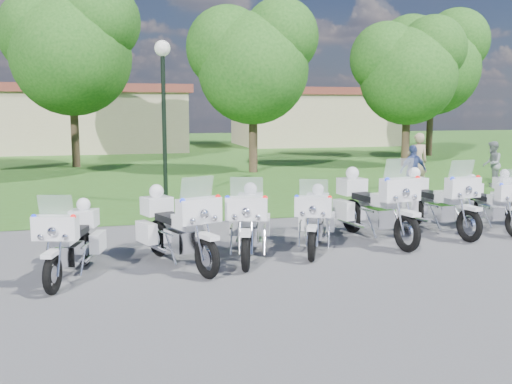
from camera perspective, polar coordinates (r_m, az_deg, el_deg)
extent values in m
plane|color=#56575B|center=(11.10, 4.11, -5.64)|extent=(100.00, 100.00, 0.00)
cube|color=#375E1D|center=(37.48, -8.77, 4.18)|extent=(100.00, 48.00, 0.01)
torus|color=black|center=(8.86, -19.68, -7.77)|extent=(0.26, 0.61, 0.60)
torus|color=black|center=(10.26, -16.74, -5.45)|extent=(0.26, 0.61, 0.60)
cube|color=white|center=(8.76, -19.82, -5.82)|extent=(0.26, 0.42, 0.06)
cube|color=white|center=(8.89, -19.43, -3.39)|extent=(0.68, 0.37, 0.36)
cube|color=silver|center=(8.89, -19.41, -1.33)|extent=(0.52, 0.23, 0.34)
sphere|color=red|center=(8.72, -17.82, -2.40)|extent=(0.08, 0.08, 0.08)
sphere|color=#1426E5|center=(8.92, -21.34, -2.34)|extent=(0.08, 0.08, 0.08)
cube|color=silver|center=(9.54, -18.09, -5.87)|extent=(0.42, 0.56, 0.31)
cube|color=white|center=(9.27, -18.61, -4.30)|extent=(0.40, 0.53, 0.20)
cube|color=black|center=(9.72, -17.67, -3.79)|extent=(0.44, 0.62, 0.11)
cube|color=white|center=(10.02, -15.52, -4.83)|extent=(0.27, 0.49, 0.32)
cube|color=white|center=(10.18, -18.45, -4.74)|extent=(0.27, 0.49, 0.32)
cube|color=white|center=(10.17, -16.82, -2.50)|extent=(0.51, 0.46, 0.29)
sphere|color=white|center=(10.13, -16.87, -1.20)|extent=(0.23, 0.23, 0.23)
torus|color=black|center=(9.13, -4.92, -6.58)|extent=(0.38, 0.68, 0.68)
torus|color=black|center=(10.60, -9.74, -4.56)|extent=(0.38, 0.68, 0.68)
cube|color=white|center=(9.03, -4.88, -4.44)|extent=(0.34, 0.48, 0.07)
cube|color=white|center=(9.16, -5.73, -1.86)|extent=(0.77, 0.50, 0.40)
cube|color=silver|center=(9.16, -5.95, 0.37)|extent=(0.57, 0.33, 0.38)
sphere|color=red|center=(9.25, -3.82, -0.54)|extent=(0.09, 0.09, 0.09)
sphere|color=#1426E5|center=(8.92, -7.34, -0.91)|extent=(0.09, 0.09, 0.09)
cube|color=silver|center=(9.84, -7.58, -4.79)|extent=(0.53, 0.65, 0.34)
cube|color=white|center=(9.56, -6.93, -3.00)|extent=(0.50, 0.61, 0.22)
cube|color=black|center=(10.03, -8.45, -2.60)|extent=(0.55, 0.71, 0.12)
cube|color=white|center=(10.56, -7.92, -3.61)|extent=(0.37, 0.56, 0.36)
cube|color=white|center=(10.30, -10.91, -3.99)|extent=(0.37, 0.56, 0.36)
cube|color=white|center=(10.51, -9.89, -1.36)|extent=(0.60, 0.56, 0.32)
sphere|color=white|center=(10.47, -9.93, 0.06)|extent=(0.26, 0.26, 0.26)
torus|color=black|center=(9.47, -1.03, -6.08)|extent=(0.30, 0.66, 0.65)
torus|color=black|center=(11.08, -0.56, -3.94)|extent=(0.30, 0.66, 0.65)
cube|color=white|center=(9.37, -1.04, -4.09)|extent=(0.29, 0.46, 0.07)
cube|color=white|center=(9.54, -0.97, -1.65)|extent=(0.74, 0.42, 0.39)
cube|color=silver|center=(9.54, -0.95, 0.43)|extent=(0.56, 0.26, 0.37)
sphere|color=red|center=(9.44, 0.90, -0.62)|extent=(0.09, 0.09, 0.09)
sphere|color=#1426E5|center=(9.47, -2.87, -0.60)|extent=(0.09, 0.09, 0.09)
cube|color=silver|center=(10.27, -0.77, -4.26)|extent=(0.47, 0.62, 0.33)
cube|color=white|center=(9.97, -0.84, -2.64)|extent=(0.44, 0.57, 0.21)
cube|color=black|center=(10.49, -0.69, -2.20)|extent=(0.49, 0.67, 0.12)
cube|color=white|center=(10.89, 0.94, -3.26)|extent=(0.31, 0.54, 0.35)
cube|color=white|center=(10.92, -2.13, -3.24)|extent=(0.31, 0.54, 0.35)
cube|color=white|center=(11.00, -0.56, -0.98)|extent=(0.56, 0.50, 0.31)
sphere|color=white|center=(10.96, -0.56, 0.33)|extent=(0.25, 0.25, 0.25)
torus|color=black|center=(10.12, 5.61, -5.30)|extent=(0.35, 0.60, 0.61)
torus|color=black|center=(11.62, 6.15, -3.52)|extent=(0.35, 0.60, 0.61)
cube|color=white|center=(10.03, 5.62, -3.56)|extent=(0.31, 0.43, 0.06)
cube|color=white|center=(10.19, 5.74, -1.46)|extent=(0.68, 0.46, 0.36)
cube|color=silver|center=(10.20, 5.79, 0.35)|extent=(0.51, 0.30, 0.34)
sphere|color=red|center=(10.10, 7.38, -0.59)|extent=(0.08, 0.08, 0.08)
sphere|color=#1426E5|center=(10.14, 4.10, -0.51)|extent=(0.08, 0.08, 0.08)
cube|color=silver|center=(10.87, 5.91, -3.77)|extent=(0.49, 0.59, 0.31)
cube|color=white|center=(10.59, 5.86, -2.33)|extent=(0.45, 0.55, 0.20)
cube|color=black|center=(11.07, 6.03, -1.96)|extent=(0.51, 0.64, 0.11)
cube|color=white|center=(11.45, 7.48, -2.94)|extent=(0.34, 0.50, 0.33)
cube|color=white|center=(11.48, 4.76, -2.86)|extent=(0.34, 0.50, 0.33)
cube|color=white|center=(11.55, 6.20, -0.89)|extent=(0.54, 0.51, 0.29)
sphere|color=white|center=(11.52, 6.22, 0.26)|extent=(0.24, 0.24, 0.24)
torus|color=black|center=(11.11, 14.86, -3.98)|extent=(0.26, 0.75, 0.74)
torus|color=black|center=(12.59, 9.59, -2.37)|extent=(0.26, 0.75, 0.74)
cube|color=white|center=(11.02, 15.01, -2.05)|extent=(0.28, 0.51, 0.08)
cube|color=white|center=(11.17, 14.21, 0.23)|extent=(0.82, 0.39, 0.44)
cube|color=silver|center=(11.17, 14.07, 2.23)|extent=(0.63, 0.23, 0.41)
sphere|color=red|center=(11.31, 15.86, 1.33)|extent=(0.10, 0.10, 0.10)
sphere|color=#1426E5|center=(10.88, 13.00, 1.17)|extent=(0.10, 0.10, 0.10)
cube|color=silver|center=(11.83, 12.01, -2.48)|extent=(0.47, 0.67, 0.37)
cube|color=white|center=(11.55, 12.83, -0.83)|extent=(0.44, 0.62, 0.24)
cube|color=black|center=(12.03, 11.16, -0.52)|extent=(0.48, 0.73, 0.13)
cube|color=white|center=(12.60, 11.27, -1.54)|extent=(0.29, 0.60, 0.40)
cube|color=white|center=(12.24, 8.74, -1.77)|extent=(0.29, 0.60, 0.40)
cube|color=white|center=(12.51, 9.58, 0.57)|extent=(0.59, 0.52, 0.35)
sphere|color=white|center=(12.48, 9.61, 1.87)|extent=(0.29, 0.29, 0.29)
torus|color=black|center=(12.30, 20.54, -3.15)|extent=(0.24, 0.70, 0.69)
torus|color=black|center=(13.61, 15.51, -1.85)|extent=(0.24, 0.70, 0.69)
cube|color=white|center=(12.22, 20.70, -1.50)|extent=(0.25, 0.48, 0.07)
cube|color=white|center=(12.35, 19.97, 0.43)|extent=(0.77, 0.36, 0.41)
cube|color=silver|center=(12.35, 19.86, 2.13)|extent=(0.59, 0.21, 0.39)
sphere|color=red|center=(12.51, 21.33, 1.36)|extent=(0.09, 0.09, 0.09)
sphere|color=#1426E5|center=(12.06, 19.05, 1.24)|extent=(0.09, 0.09, 0.09)
cube|color=silver|center=(12.93, 17.86, -1.91)|extent=(0.43, 0.62, 0.35)
cube|color=white|center=(12.69, 18.66, -0.48)|extent=(0.41, 0.58, 0.23)
cube|color=black|center=(13.11, 17.06, -0.23)|extent=(0.44, 0.69, 0.12)
cube|color=white|center=(13.65, 16.96, -1.13)|extent=(0.26, 0.56, 0.37)
cube|color=white|center=(13.27, 14.89, -1.31)|extent=(0.26, 0.56, 0.37)
cube|color=white|center=(13.54, 15.53, 0.71)|extent=(0.55, 0.48, 0.33)
sphere|color=white|center=(13.51, 15.57, 1.84)|extent=(0.27, 0.27, 0.27)
torus|color=black|center=(14.26, 20.65, -1.82)|extent=(0.13, 0.60, 0.60)
cube|color=white|center=(13.14, 24.13, -0.01)|extent=(0.65, 0.23, 0.36)
cube|color=silver|center=(13.14, 24.06, 1.37)|extent=(0.50, 0.12, 0.34)
sphere|color=#1426E5|center=(12.90, 23.34, 0.66)|extent=(0.08, 0.08, 0.08)
cube|color=silver|center=(13.66, 22.48, -1.89)|extent=(0.31, 0.51, 0.30)
cube|color=white|center=(13.44, 23.11, -0.73)|extent=(0.30, 0.47, 0.20)
cube|color=black|center=(13.82, 21.88, -0.50)|extent=(0.32, 0.56, 0.11)
cube|color=white|center=(14.29, 21.87, -1.25)|extent=(0.17, 0.47, 0.32)
cube|color=white|center=(13.97, 20.11, -1.36)|extent=(0.17, 0.47, 0.32)
cube|color=white|center=(14.20, 20.70, 0.29)|extent=(0.44, 0.37, 0.29)
sphere|color=white|center=(14.17, 20.75, 1.22)|extent=(0.23, 0.23, 0.23)
torus|color=black|center=(15.66, 23.51, -1.10)|extent=(0.18, 0.61, 0.60)
cube|color=white|center=(15.36, 23.16, -0.67)|extent=(0.21, 0.48, 0.32)
cube|color=white|center=(15.61, 23.56, 0.84)|extent=(0.47, 0.40, 0.29)
sphere|color=white|center=(15.58, 23.61, 1.69)|extent=(0.23, 0.23, 0.23)
cylinder|color=black|center=(16.31, -9.16, 6.16)|extent=(0.12, 0.12, 4.17)
sphere|color=white|center=(16.38, -9.34, 14.00)|extent=(0.44, 0.44, 0.44)
cylinder|color=#38281C|center=(27.35, -17.67, 6.20)|extent=(0.36, 0.36, 3.66)
sphere|color=#1A5016|center=(27.44, -17.97, 12.82)|extent=(5.33, 5.33, 5.33)
sphere|color=#1A5016|center=(28.05, -20.46, 14.65)|extent=(4.00, 4.00, 4.00)
sphere|color=#1A5016|center=(27.22, -15.44, 16.14)|extent=(3.66, 3.66, 3.66)
cylinder|color=#38281C|center=(23.99, -0.28, 5.73)|extent=(0.36, 0.36, 3.15)
sphere|color=#1A5016|center=(24.02, -0.29, 12.21)|extent=(4.58, 4.58, 4.58)
sphere|color=#1A5016|center=(24.22, -2.87, 14.21)|extent=(3.43, 3.43, 3.43)
sphere|color=#1A5016|center=(24.14, 2.44, 15.26)|extent=(3.15, 3.15, 3.15)
cylinder|color=#38281C|center=(27.31, 14.75, 5.63)|extent=(0.36, 0.36, 3.01)
sphere|color=#1A5016|center=(27.32, 14.96, 11.09)|extent=(4.38, 4.38, 4.38)
sphere|color=#1A5016|center=(27.24, 12.86, 12.90)|extent=(3.28, 3.28, 3.28)
sphere|color=#1A5016|center=(27.68, 17.25, 13.51)|extent=(3.01, 3.01, 3.01)
cylinder|color=#38281C|center=(33.92, 16.99, 6.52)|extent=(0.36, 0.36, 3.59)
sphere|color=#1A5016|center=(33.98, 17.22, 11.75)|extent=(5.23, 5.23, 5.23)
sphere|color=#1A5016|center=(33.84, 15.22, 13.51)|extent=(3.92, 3.92, 3.92)
sphere|color=#1A5016|center=(34.47, 19.41, 14.06)|extent=(3.59, 3.59, 3.59)
cube|color=tan|center=(38.34, -18.00, 6.66)|extent=(14.00, 8.00, 3.60)
cube|color=brown|center=(38.34, -18.14, 9.72)|extent=(14.56, 8.32, 0.50)
cube|color=tan|center=(42.73, 5.76, 7.16)|extent=(11.00, 7.00, 3.60)
cube|color=brown|center=(42.73, 5.80, 9.91)|extent=(11.44, 7.28, 0.50)
imported|color=tan|center=(19.46, 15.84, 2.91)|extent=(0.74, 0.54, 1.88)
imported|color=gray|center=(21.21, 22.52, 2.59)|extent=(0.93, 0.96, 1.56)
imported|color=#374684|center=(18.00, 15.42, 2.03)|extent=(0.97, 0.51, 1.57)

